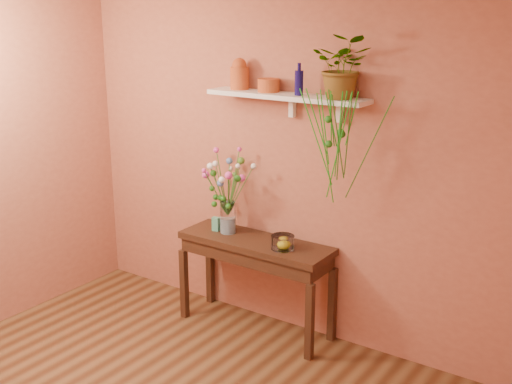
% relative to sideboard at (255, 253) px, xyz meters
% --- Properties ---
extents(room, '(4.04, 4.04, 2.70)m').
position_rel_sideboard_xyz_m(room, '(0.16, -1.78, 0.69)').
color(room, brown).
rests_on(room, ground).
extents(sideboard, '(1.27, 0.41, 0.77)m').
position_rel_sideboard_xyz_m(sideboard, '(0.00, 0.00, 0.00)').
color(sideboard, '#3C2517').
rests_on(sideboard, ground).
extents(wall_shelf, '(1.30, 0.24, 0.19)m').
position_rel_sideboard_xyz_m(wall_shelf, '(0.22, 0.10, 1.25)').
color(wall_shelf, white).
rests_on(wall_shelf, room).
extents(terracotta_jug, '(0.19, 0.19, 0.24)m').
position_rel_sideboard_xyz_m(terracotta_jug, '(-0.23, 0.12, 1.39)').
color(terracotta_jug, '#B74A20').
rests_on(terracotta_jug, wall_shelf).
extents(terracotta_pot, '(0.21, 0.21, 0.10)m').
position_rel_sideboard_xyz_m(terracotta_pot, '(0.04, 0.11, 1.33)').
color(terracotta_pot, '#B74A20').
rests_on(terracotta_pot, wall_shelf).
extents(blue_bottle, '(0.07, 0.07, 0.23)m').
position_rel_sideboard_xyz_m(blue_bottle, '(0.33, 0.08, 1.37)').
color(blue_bottle, '#100B48').
rests_on(blue_bottle, wall_shelf).
extents(spider_plant, '(0.47, 0.43, 0.45)m').
position_rel_sideboard_xyz_m(spider_plant, '(0.67, 0.10, 1.50)').
color(spider_plant, '#216217').
rests_on(spider_plant, wall_shelf).
extents(plant_fronds, '(0.70, 0.33, 0.82)m').
position_rel_sideboard_xyz_m(plant_fronds, '(0.71, -0.06, 1.06)').
color(plant_fronds, '#216217').
rests_on(plant_fronds, wall_shelf).
extents(glass_vase, '(0.13, 0.13, 0.27)m').
position_rel_sideboard_xyz_m(glass_vase, '(-0.28, 0.01, 0.23)').
color(glass_vase, white).
rests_on(glass_vase, sideboard).
extents(bouquet, '(0.48, 0.39, 0.56)m').
position_rel_sideboard_xyz_m(bouquet, '(-0.29, -0.01, 0.58)').
color(bouquet, '#386B28').
rests_on(bouquet, glass_vase).
extents(glass_bowl, '(0.18, 0.18, 0.11)m').
position_rel_sideboard_xyz_m(glass_bowl, '(0.28, -0.05, 0.16)').
color(glass_bowl, white).
rests_on(glass_bowl, sideboard).
extents(lemon, '(0.07, 0.07, 0.07)m').
position_rel_sideboard_xyz_m(lemon, '(0.29, -0.05, 0.15)').
color(lemon, '#FFF836').
rests_on(lemon, glass_bowl).
extents(carton, '(0.06, 0.05, 0.12)m').
position_rel_sideboard_xyz_m(carton, '(-0.39, -0.01, 0.17)').
color(carton, teal).
rests_on(carton, sideboard).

